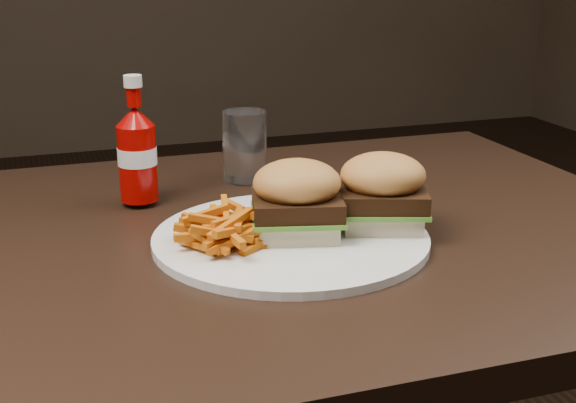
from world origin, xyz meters
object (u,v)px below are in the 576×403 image
object	(u,v)px
dining_table	(218,248)
plate	(291,239)
tumbler	(245,145)
ketchup_bottle	(138,163)

from	to	relation	value
dining_table	plate	bearing A→B (deg)	-37.94
dining_table	tumbler	world-z (taller)	tumbler
dining_table	plate	world-z (taller)	plate
plate	tumbler	world-z (taller)	tumbler
ketchup_bottle	tumbler	distance (m)	0.19
dining_table	plate	xyz separation A→B (m)	(0.08, -0.06, 0.03)
ketchup_bottle	tumbler	xyz separation A→B (m)	(0.17, 0.07, -0.01)
dining_table	plate	size ratio (longest dim) A/B	3.55
plate	ketchup_bottle	bearing A→B (deg)	125.68
ketchup_bottle	tumbler	world-z (taller)	ketchup_bottle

